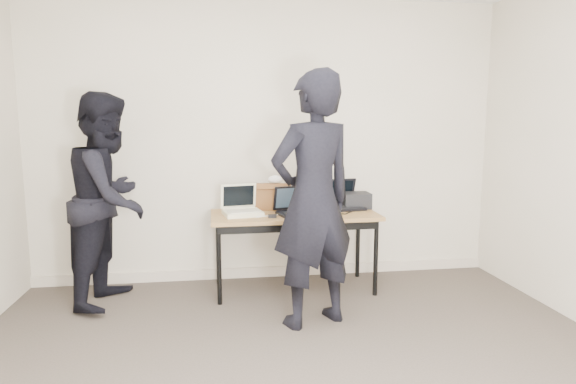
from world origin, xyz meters
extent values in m
cube|color=beige|center=(0.00, 2.27, 1.35)|extent=(4.50, 0.05, 2.70)
cube|color=olive|center=(0.19, 1.84, 0.70)|extent=(1.51, 0.67, 0.03)
cylinder|color=black|center=(-0.49, 1.56, 0.34)|extent=(0.04, 0.04, 0.68)
cylinder|color=black|center=(0.88, 1.58, 0.34)|extent=(0.04, 0.04, 0.68)
cylinder|color=black|center=(-0.50, 2.09, 0.34)|extent=(0.04, 0.04, 0.68)
cylinder|color=black|center=(0.88, 2.11, 0.34)|extent=(0.04, 0.04, 0.68)
cube|color=black|center=(0.20, 1.55, 0.64)|extent=(1.40, 0.04, 0.06)
cube|color=beige|center=(-0.28, 1.80, 0.74)|extent=(0.37, 0.33, 0.04)
cube|color=beige|center=(-0.27, 1.77, 0.76)|extent=(0.29, 0.20, 0.01)
cube|color=beige|center=(-0.31, 1.96, 0.87)|extent=(0.33, 0.11, 0.23)
cube|color=black|center=(-0.31, 1.95, 0.87)|extent=(0.28, 0.09, 0.19)
cube|color=beige|center=(-0.30, 1.94, 0.76)|extent=(0.29, 0.07, 0.02)
cube|color=black|center=(0.20, 1.75, 0.73)|extent=(0.36, 0.31, 0.02)
cube|color=black|center=(0.20, 1.72, 0.74)|extent=(0.28, 0.19, 0.01)
cube|color=black|center=(0.16, 1.90, 0.85)|extent=(0.32, 0.14, 0.23)
cube|color=#26333F|center=(0.16, 1.89, 0.85)|extent=(0.28, 0.11, 0.18)
cube|color=black|center=(0.17, 1.87, 0.74)|extent=(0.28, 0.08, 0.02)
cube|color=black|center=(0.68, 1.96, 0.73)|extent=(0.41, 0.32, 0.02)
cube|color=black|center=(0.68, 1.93, 0.75)|extent=(0.32, 0.19, 0.01)
cube|color=black|center=(0.65, 2.13, 0.87)|extent=(0.38, 0.14, 0.25)
cube|color=black|center=(0.66, 2.12, 0.87)|extent=(0.33, 0.11, 0.20)
cube|color=black|center=(0.66, 2.09, 0.74)|extent=(0.34, 0.06, 0.02)
cube|color=brown|center=(0.01, 2.06, 0.84)|extent=(0.38, 0.21, 0.24)
cube|color=brown|center=(0.00, 2.00, 0.94)|extent=(0.37, 0.13, 0.07)
cube|color=brown|center=(0.17, 2.03, 0.82)|extent=(0.03, 0.10, 0.02)
ellipsoid|color=white|center=(0.04, 2.06, 1.00)|extent=(0.14, 0.11, 0.08)
cube|color=black|center=(0.82, 2.02, 0.79)|extent=(0.26, 0.22, 0.15)
cube|color=black|center=(-0.03, 1.66, 0.73)|extent=(0.08, 0.05, 0.03)
cube|color=black|center=(-0.23, 1.85, 0.72)|extent=(0.24, 0.24, 0.01)
cube|color=black|center=(0.49, 1.79, 0.72)|extent=(0.29, 0.18, 0.01)
cube|color=black|center=(0.72, 1.81, 0.72)|extent=(0.17, 0.21, 0.01)
cube|color=black|center=(0.38, 2.03, 0.72)|extent=(0.25, 0.01, 0.01)
cube|color=silver|center=(-0.04, 1.73, 0.72)|extent=(0.26, 0.12, 0.01)
cube|color=silver|center=(0.18, 1.71, 0.72)|extent=(0.20, 0.17, 0.01)
imported|color=black|center=(0.21, 1.08, 0.96)|extent=(0.82, 0.69, 1.92)
imported|color=black|center=(-1.40, 1.79, 0.89)|extent=(0.84, 0.99, 1.79)
cube|color=#C1B29F|center=(0.00, 2.23, 0.05)|extent=(4.50, 0.03, 0.10)
camera|label=1|loc=(-0.48, -2.40, 1.55)|focal=30.00mm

